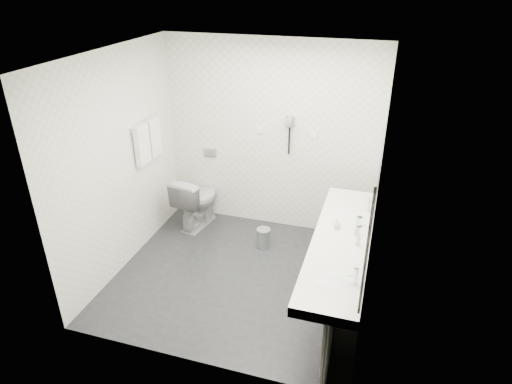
% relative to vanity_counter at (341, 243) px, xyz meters
% --- Properties ---
extents(floor, '(2.80, 2.80, 0.00)m').
position_rel_vanity_counter_xyz_m(floor, '(-1.12, 0.20, -0.80)').
color(floor, '#232327').
rests_on(floor, ground).
extents(ceiling, '(2.80, 2.80, 0.00)m').
position_rel_vanity_counter_xyz_m(ceiling, '(-1.12, 0.20, 1.70)').
color(ceiling, white).
rests_on(ceiling, wall_back).
extents(wall_back, '(2.80, 0.00, 2.80)m').
position_rel_vanity_counter_xyz_m(wall_back, '(-1.12, 1.50, 0.45)').
color(wall_back, white).
rests_on(wall_back, floor).
extents(wall_front, '(2.80, 0.00, 2.80)m').
position_rel_vanity_counter_xyz_m(wall_front, '(-1.12, -1.10, 0.45)').
color(wall_front, white).
rests_on(wall_front, floor).
extents(wall_left, '(0.00, 2.60, 2.60)m').
position_rel_vanity_counter_xyz_m(wall_left, '(-2.52, 0.20, 0.45)').
color(wall_left, white).
rests_on(wall_left, floor).
extents(wall_right, '(0.00, 2.60, 2.60)m').
position_rel_vanity_counter_xyz_m(wall_right, '(0.27, 0.20, 0.45)').
color(wall_right, white).
rests_on(wall_right, floor).
extents(vanity_counter, '(0.55, 2.20, 0.10)m').
position_rel_vanity_counter_xyz_m(vanity_counter, '(0.00, 0.00, 0.00)').
color(vanity_counter, white).
rests_on(vanity_counter, floor).
extents(vanity_panel, '(0.03, 2.15, 0.75)m').
position_rel_vanity_counter_xyz_m(vanity_panel, '(0.02, 0.00, -0.42)').
color(vanity_panel, '#999691').
rests_on(vanity_panel, floor).
extents(vanity_post_near, '(0.06, 0.06, 0.75)m').
position_rel_vanity_counter_xyz_m(vanity_post_near, '(0.05, -1.04, -0.42)').
color(vanity_post_near, silver).
rests_on(vanity_post_near, floor).
extents(vanity_post_far, '(0.06, 0.06, 0.75)m').
position_rel_vanity_counter_xyz_m(vanity_post_far, '(0.05, 1.04, -0.42)').
color(vanity_post_far, silver).
rests_on(vanity_post_far, floor).
extents(mirror, '(0.02, 2.20, 1.05)m').
position_rel_vanity_counter_xyz_m(mirror, '(0.26, 0.00, 0.65)').
color(mirror, '#B2BCC6').
rests_on(mirror, wall_right).
extents(basin_near, '(0.40, 0.31, 0.05)m').
position_rel_vanity_counter_xyz_m(basin_near, '(0.00, -0.65, 0.04)').
color(basin_near, white).
rests_on(basin_near, vanity_counter).
extents(basin_far, '(0.40, 0.31, 0.05)m').
position_rel_vanity_counter_xyz_m(basin_far, '(0.00, 0.65, 0.04)').
color(basin_far, white).
rests_on(basin_far, vanity_counter).
extents(faucet_near, '(0.04, 0.04, 0.15)m').
position_rel_vanity_counter_xyz_m(faucet_near, '(0.19, -0.65, 0.12)').
color(faucet_near, silver).
rests_on(faucet_near, vanity_counter).
extents(faucet_far, '(0.04, 0.04, 0.15)m').
position_rel_vanity_counter_xyz_m(faucet_far, '(0.19, 0.65, 0.12)').
color(faucet_far, silver).
rests_on(faucet_far, vanity_counter).
extents(soap_bottle_a, '(0.05, 0.05, 0.11)m').
position_rel_vanity_counter_xyz_m(soap_bottle_a, '(0.13, 0.12, 0.10)').
color(soap_bottle_a, silver).
rests_on(soap_bottle_a, vanity_counter).
extents(soap_bottle_b, '(0.10, 0.10, 0.09)m').
position_rel_vanity_counter_xyz_m(soap_bottle_b, '(-0.07, 0.20, 0.10)').
color(soap_bottle_b, silver).
rests_on(soap_bottle_b, vanity_counter).
extents(soap_bottle_c, '(0.05, 0.05, 0.11)m').
position_rel_vanity_counter_xyz_m(soap_bottle_c, '(0.16, -0.06, 0.11)').
color(soap_bottle_c, silver).
rests_on(soap_bottle_c, vanity_counter).
extents(glass_left, '(0.06, 0.06, 0.11)m').
position_rel_vanity_counter_xyz_m(glass_left, '(0.14, 0.30, 0.10)').
color(glass_left, silver).
rests_on(glass_left, vanity_counter).
extents(toilet, '(0.53, 0.79, 0.74)m').
position_rel_vanity_counter_xyz_m(toilet, '(-2.06, 1.15, -0.43)').
color(toilet, white).
rests_on(toilet, floor).
extents(flush_plate, '(0.18, 0.02, 0.12)m').
position_rel_vanity_counter_xyz_m(flush_plate, '(-1.98, 1.49, 0.15)').
color(flush_plate, '#B2B5BA').
rests_on(flush_plate, wall_back).
extents(pedal_bin, '(0.19, 0.19, 0.25)m').
position_rel_vanity_counter_xyz_m(pedal_bin, '(-1.04, 0.87, -0.68)').
color(pedal_bin, '#B2B5BA').
rests_on(pedal_bin, floor).
extents(bin_lid, '(0.18, 0.18, 0.02)m').
position_rel_vanity_counter_xyz_m(bin_lid, '(-1.04, 0.87, -0.55)').
color(bin_lid, '#B2B5BA').
rests_on(bin_lid, pedal_bin).
extents(towel_rail, '(0.02, 0.62, 0.02)m').
position_rel_vanity_counter_xyz_m(towel_rail, '(-2.47, 0.75, 0.75)').
color(towel_rail, silver).
rests_on(towel_rail, wall_left).
extents(towel_near, '(0.07, 0.24, 0.48)m').
position_rel_vanity_counter_xyz_m(towel_near, '(-2.46, 0.61, 0.53)').
color(towel_near, white).
rests_on(towel_near, towel_rail).
extents(towel_far, '(0.07, 0.24, 0.48)m').
position_rel_vanity_counter_xyz_m(towel_far, '(-2.46, 0.89, 0.53)').
color(towel_far, white).
rests_on(towel_far, towel_rail).
extents(dryer_cradle, '(0.10, 0.04, 0.14)m').
position_rel_vanity_counter_xyz_m(dryer_cradle, '(-0.88, 1.47, 0.70)').
color(dryer_cradle, gray).
rests_on(dryer_cradle, wall_back).
extents(dryer_barrel, '(0.08, 0.14, 0.08)m').
position_rel_vanity_counter_xyz_m(dryer_barrel, '(-0.88, 1.40, 0.73)').
color(dryer_barrel, gray).
rests_on(dryer_barrel, dryer_cradle).
extents(dryer_cord, '(0.02, 0.02, 0.35)m').
position_rel_vanity_counter_xyz_m(dryer_cord, '(-0.88, 1.46, 0.45)').
color(dryer_cord, black).
rests_on(dryer_cord, dryer_cradle).
extents(switch_plate_a, '(0.09, 0.02, 0.09)m').
position_rel_vanity_counter_xyz_m(switch_plate_a, '(-1.27, 1.49, 0.55)').
color(switch_plate_a, white).
rests_on(switch_plate_a, wall_back).
extents(switch_plate_b, '(0.09, 0.02, 0.09)m').
position_rel_vanity_counter_xyz_m(switch_plate_b, '(-0.57, 1.49, 0.55)').
color(switch_plate_b, white).
rests_on(switch_plate_b, wall_back).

